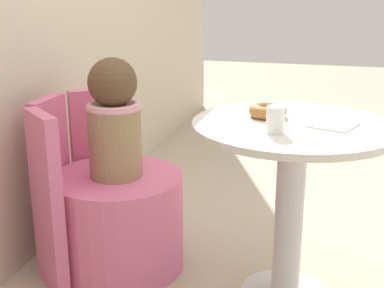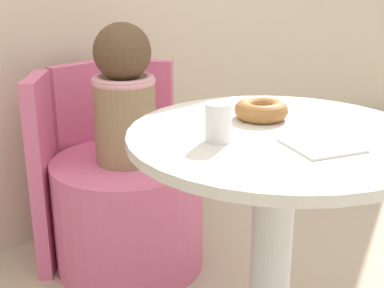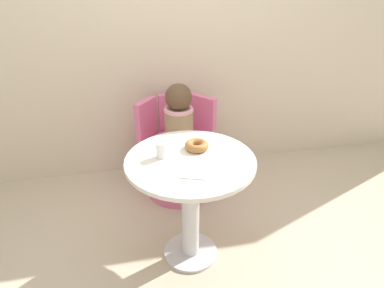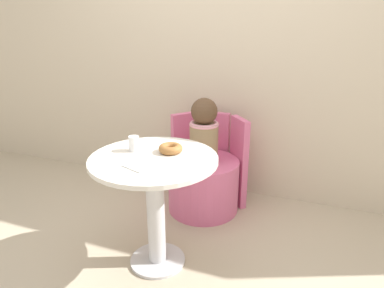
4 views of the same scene
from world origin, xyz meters
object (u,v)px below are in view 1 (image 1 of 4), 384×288
Objects in this scene: cup at (275,120)px; round_table at (290,172)px; tub_chair at (119,221)px; donut at (268,111)px; child_figure at (114,120)px.

round_table is at bearing -17.12° from cup.
round_table is 1.32× the size of tub_chair.
round_table is 0.24m from donut.
donut is 1.56× the size of cup.
round_table reaches higher than tub_chair.
tub_chair is at bearing 72.66° from cup.
child_figure is (-0.00, 0.00, 0.44)m from tub_chair.
donut reaches higher than tub_chair.
cup is at bearing -107.34° from child_figure.
cup is at bearing -107.34° from tub_chair.
child_figure reaches higher than cup.
cup is (-0.20, -0.66, 0.53)m from tub_chair.
cup reaches higher than donut.
child_figure reaches higher than tub_chair.
cup reaches higher than tub_chair.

